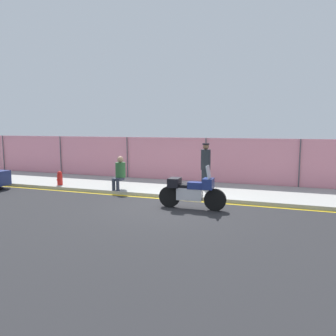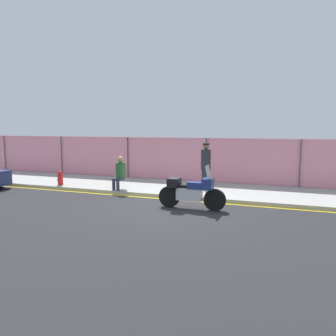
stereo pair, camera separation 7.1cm
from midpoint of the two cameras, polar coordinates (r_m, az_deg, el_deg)
ground_plane at (r=11.08m, az=1.20°, el=-6.78°), size 120.00×120.00×0.00m
sidewalk at (r=13.75m, az=5.07°, el=-3.78°), size 30.03×3.44×0.14m
curb_paint_stripe at (r=12.06m, az=2.83°, el=-5.63°), size 30.03×0.18×0.01m
storefront_fence at (r=15.34m, az=6.86°, el=1.18°), size 28.53×0.17×2.17m
motorcycle at (r=10.73m, az=4.23°, el=-4.06°), size 2.24×0.52×1.46m
officer_standing at (r=13.28m, az=6.74°, el=0.33°), size 0.39×0.39×1.89m
person_seated_on_curb at (r=13.53m, az=-8.22°, el=-0.54°), size 0.41×0.70×1.35m
fire_hydrant at (r=15.16m, az=-18.12°, el=-1.66°), size 0.23×0.29×0.62m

